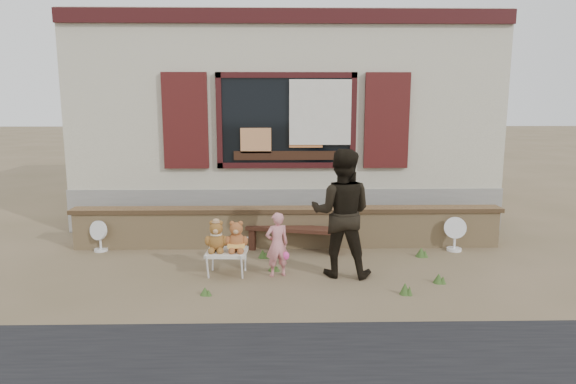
{
  "coord_description": "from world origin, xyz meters",
  "views": [
    {
      "loc": [
        -0.16,
        -7.29,
        2.43
      ],
      "look_at": [
        0.0,
        0.6,
        1.0
      ],
      "focal_mm": 32.0,
      "sensor_mm": 36.0,
      "label": 1
    }
  ],
  "objects_px": {
    "folding_chair": "(227,253)",
    "teddy_bear_left": "(216,235)",
    "child": "(277,244)",
    "adult": "(341,213)",
    "teddy_bear_right": "(236,236)",
    "bench": "(294,233)"
  },
  "relations": [
    {
      "from": "folding_chair",
      "to": "teddy_bear_left",
      "type": "distance_m",
      "value": 0.29
    },
    {
      "from": "bench",
      "to": "child",
      "type": "xyz_separation_m",
      "value": [
        -0.28,
        -1.2,
        0.16
      ]
    },
    {
      "from": "teddy_bear_right",
      "to": "adult",
      "type": "height_order",
      "value": "adult"
    },
    {
      "from": "bench",
      "to": "folding_chair",
      "type": "distance_m",
      "value": 1.49
    },
    {
      "from": "teddy_bear_right",
      "to": "child",
      "type": "distance_m",
      "value": 0.58
    },
    {
      "from": "teddy_bear_right",
      "to": "adult",
      "type": "bearing_deg",
      "value": 1.71
    },
    {
      "from": "bench",
      "to": "teddy_bear_left",
      "type": "xyz_separation_m",
      "value": [
        -1.12,
        -1.11,
        0.27
      ]
    },
    {
      "from": "child",
      "to": "folding_chair",
      "type": "bearing_deg",
      "value": -23.83
    },
    {
      "from": "bench",
      "to": "teddy_bear_right",
      "type": "bearing_deg",
      "value": -112.85
    },
    {
      "from": "adult",
      "to": "teddy_bear_left",
      "type": "bearing_deg",
      "value": 10.44
    },
    {
      "from": "teddy_bear_left",
      "to": "adult",
      "type": "xyz_separation_m",
      "value": [
        1.73,
        -0.05,
        0.32
      ]
    },
    {
      "from": "bench",
      "to": "adult",
      "type": "distance_m",
      "value": 1.44
    },
    {
      "from": "teddy_bear_right",
      "to": "bench",
      "type": "bearing_deg",
      "value": 56.19
    },
    {
      "from": "bench",
      "to": "teddy_bear_right",
      "type": "height_order",
      "value": "teddy_bear_right"
    },
    {
      "from": "child",
      "to": "adult",
      "type": "xyz_separation_m",
      "value": [
        0.89,
        0.04,
        0.43
      ]
    },
    {
      "from": "child",
      "to": "adult",
      "type": "relative_size",
      "value": 0.51
    },
    {
      "from": "child",
      "to": "bench",
      "type": "bearing_deg",
      "value": -120.64
    },
    {
      "from": "folding_chair",
      "to": "teddy_bear_left",
      "type": "bearing_deg",
      "value": 180.0
    },
    {
      "from": "folding_chair",
      "to": "child",
      "type": "height_order",
      "value": "child"
    },
    {
      "from": "bench",
      "to": "folding_chair",
      "type": "xyz_separation_m",
      "value": [
        -0.98,
        -1.12,
        0.02
      ]
    },
    {
      "from": "adult",
      "to": "teddy_bear_right",
      "type": "bearing_deg",
      "value": 10.72
    },
    {
      "from": "teddy_bear_right",
      "to": "adult",
      "type": "relative_size",
      "value": 0.25
    }
  ]
}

